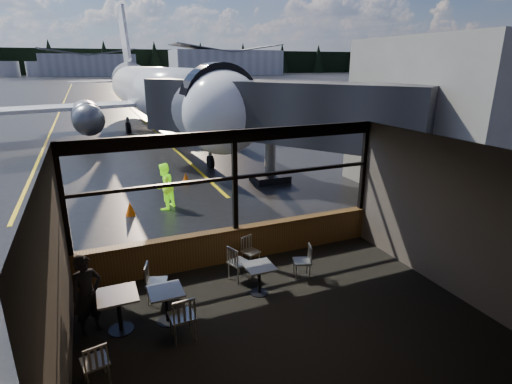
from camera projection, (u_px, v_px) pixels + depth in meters
ground_plane at (95, 82)px, 116.08m from camera, size 520.00×520.00×0.00m
carpet_floor at (287, 323)px, 8.10m from camera, size 8.00×6.00×0.01m
ceiling at (291, 155)px, 7.03m from camera, size 8.00×6.00×0.04m
wall_left at (56, 289)px, 6.09m from camera, size 0.04×6.00×3.50m
wall_right at (446, 216)px, 9.04m from camera, size 0.04×6.00×3.50m
wall_back at (400, 342)px, 4.93m from camera, size 8.00×0.04×3.50m
window_sill at (236, 245)px, 10.60m from camera, size 8.00×0.28×0.90m
window_header at (234, 136)px, 9.71m from camera, size 8.00×0.18×0.30m
mullion_left at (63, 201)px, 8.61m from camera, size 0.12×0.12×2.60m
mullion_centre at (235, 182)px, 10.06m from camera, size 0.12×0.12×2.60m
mullion_right at (363, 167)px, 11.51m from camera, size 0.12×0.12×2.60m
window_transom at (235, 178)px, 10.03m from camera, size 8.00×0.10×0.08m
airliner at (156, 58)px, 28.87m from camera, size 30.75×36.43×10.81m
jet_bridge at (272, 129)px, 16.12m from camera, size 9.38×11.47×5.00m
cafe_table_near at (259, 280)px, 9.07m from camera, size 0.64×0.64×0.71m
cafe_table_mid at (167, 306)px, 8.05m from camera, size 0.67×0.67×0.73m
cafe_table_left at (119, 313)px, 7.77m from camera, size 0.74×0.74×0.82m
chair_near_e at (302, 261)px, 9.74m from camera, size 0.59×0.59×0.86m
chair_near_w at (239, 263)px, 9.62m from camera, size 0.64×0.64×0.91m
chair_near_n at (251, 252)px, 10.28m from camera, size 0.56×0.56×0.81m
chair_mid_s at (182, 317)px, 7.53m from camera, size 0.55×0.55×0.97m
chair_mid_w at (157, 282)px, 8.76m from camera, size 0.62×0.62×0.91m
chair_left_s at (95, 362)px, 6.46m from camera, size 0.54×0.54×0.85m
passenger at (87, 295)px, 7.63m from camera, size 0.70×0.60×1.63m
ground_crew at (164, 186)px, 14.29m from camera, size 1.03×1.02×1.68m
cone_nose at (186, 178)px, 17.38m from camera, size 0.38×0.38×0.53m
cone_wing at (81, 143)px, 25.29m from camera, size 0.37×0.37×0.52m
terminal_annex at (452, 118)px, 15.69m from camera, size 5.00×7.00×6.00m
hangar_mid at (89, 64)px, 171.60m from camera, size 38.00×15.00×10.00m
hangar_right at (226, 62)px, 187.23m from camera, size 50.00×20.00×12.00m
fuel_tank_a at (8, 69)px, 158.54m from camera, size 8.00×8.00×6.00m
fuel_tank_b at (37, 69)px, 162.22m from camera, size 8.00×8.00×6.00m
fuel_tank_c at (64, 69)px, 165.90m from camera, size 8.00×8.00×6.00m
treeline at (88, 62)px, 193.24m from camera, size 360.00×3.00×12.00m
cone_extra at (130, 208)px, 13.83m from camera, size 0.36×0.36×0.50m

